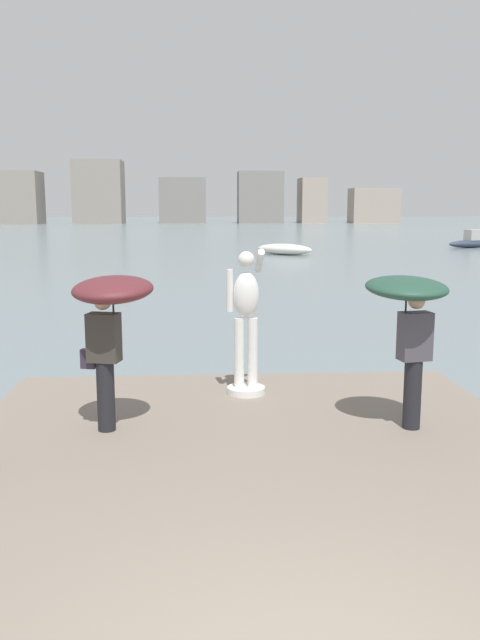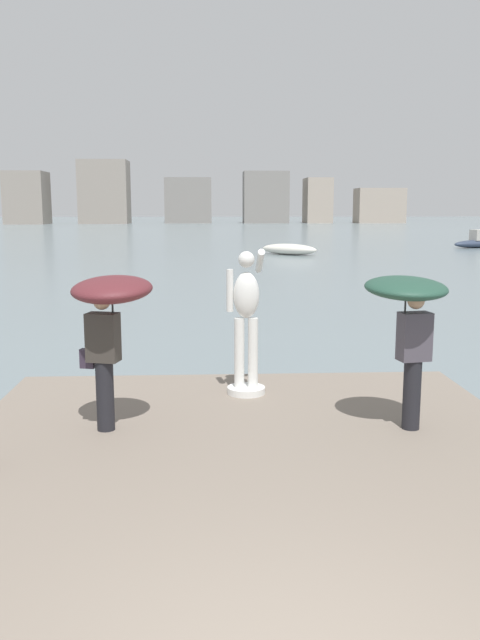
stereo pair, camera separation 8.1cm
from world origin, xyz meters
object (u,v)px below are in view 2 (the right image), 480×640
object	(u,v)px
onlooker_left	(109,309)
onlooker_right	(408,309)
boat_near	(477,242)
boat_mid	(289,249)
statue_white_figure	(246,325)

from	to	relation	value
onlooker_left	onlooker_right	bearing A→B (deg)	-2.25
boat_near	boat_mid	size ratio (longest dim) A/B	1.12
statue_white_figure	boat_mid	xyz separation A→B (m)	(5.04, 34.77, -1.07)
onlooker_right	boat_mid	distance (m)	36.62
onlooker_left	boat_mid	size ratio (longest dim) A/B	0.48
statue_white_figure	boat_mid	bearing A→B (deg)	81.76
onlooker_left	boat_near	size ratio (longest dim) A/B	0.43
onlooker_left	onlooker_right	world-z (taller)	onlooker_left
boat_near	boat_mid	bearing A→B (deg)	-155.57
statue_white_figure	onlooker_right	xyz separation A→B (m)	(1.88, -1.68, 0.48)
onlooker_left	boat_mid	world-z (taller)	onlooker_left
boat_mid	statue_white_figure	bearing A→B (deg)	-98.24
onlooker_left	boat_mid	distance (m)	36.97
boat_near	boat_mid	distance (m)	17.63
statue_white_figure	onlooker_left	xyz separation A→B (m)	(-1.76, -1.54, 0.48)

